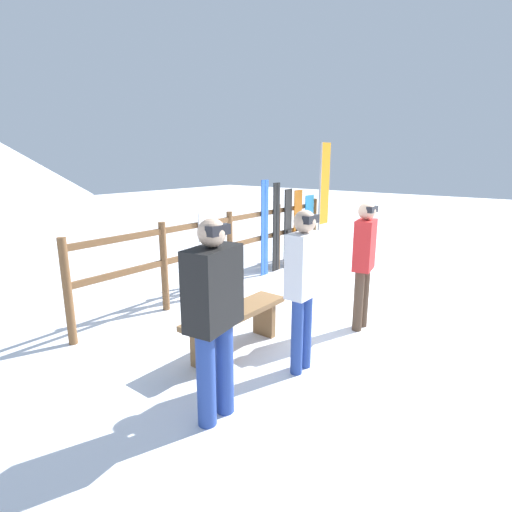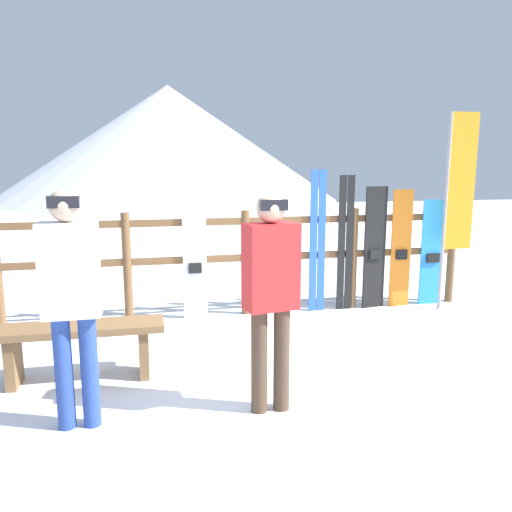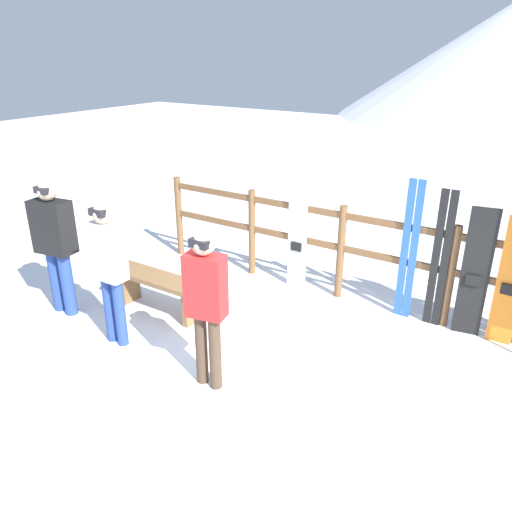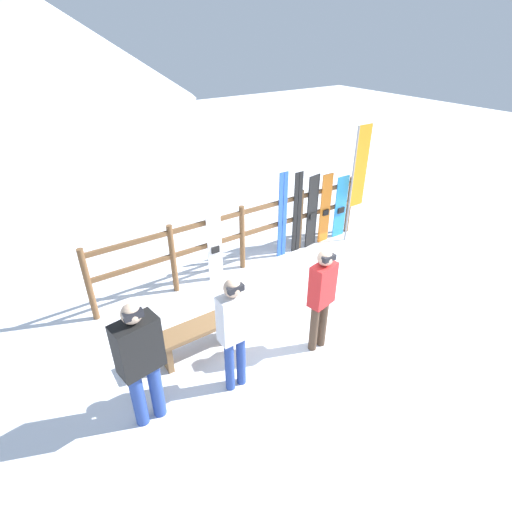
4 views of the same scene
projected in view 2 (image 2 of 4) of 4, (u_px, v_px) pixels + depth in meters
ground_plane at (295, 388)px, 4.07m from camera, size 40.00×40.00×0.00m
mountain_backdrop at (169, 143)px, 26.77m from camera, size 18.00×18.00×6.00m
fence at (245, 253)px, 5.99m from camera, size 5.64×0.10×1.27m
bench at (79, 339)px, 4.16m from camera, size 1.39×0.36×0.49m
person_red at (271, 286)px, 3.54m from camera, size 0.40×0.27×1.60m
person_white at (71, 290)px, 3.30m from camera, size 0.37×0.22×1.64m
snowboard_white at (195, 262)px, 5.82m from camera, size 0.28×0.06×1.36m
ski_pair_blue at (317, 242)px, 6.10m from camera, size 0.20×0.02×1.74m
ski_pair_black at (345, 243)px, 6.18m from camera, size 0.19×0.02×1.68m
snowboard_black_stripe at (375, 248)px, 6.27m from camera, size 0.31×0.09×1.54m
snowboard_orange at (401, 249)px, 6.35m from camera, size 0.27×0.06×1.50m
snowboard_blue at (432, 253)px, 6.45m from camera, size 0.32×0.06×1.37m
rental_flag at (456, 193)px, 6.11m from camera, size 0.40×0.04×2.42m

